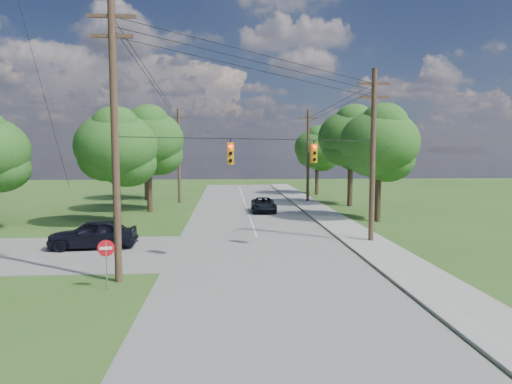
{
  "coord_description": "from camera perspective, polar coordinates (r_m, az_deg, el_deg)",
  "views": [
    {
      "loc": [
        0.06,
        -19.14,
        5.63
      ],
      "look_at": [
        1.62,
        5.0,
        3.42
      ],
      "focal_mm": 32.0,
      "sensor_mm": 36.0,
      "label": 1
    }
  ],
  "objects": [
    {
      "name": "main_road",
      "position": [
        24.86,
        0.88,
        -7.82
      ],
      "size": [
        10.0,
        100.0,
        0.03
      ],
      "primitive_type": "cube",
      "color": "gray",
      "rests_on": "ground"
    },
    {
      "name": "pole_ne",
      "position": [
        28.54,
        14.39,
        4.74
      ],
      "size": [
        2.0,
        0.32,
        10.5
      ],
      "color": "#503829",
      "rests_on": "ground"
    },
    {
      "name": "tree_e_mid",
      "position": [
        46.84,
        11.78,
        6.68
      ],
      "size": [
        6.6,
        6.6,
        9.64
      ],
      "color": "#452F22",
      "rests_on": "ground"
    },
    {
      "name": "do_not_enter_sign",
      "position": [
        19.47,
        -18.22,
        -7.24
      ],
      "size": [
        0.67,
        0.18,
        2.05
      ],
      "rotation": [
        0.0,
        0.0,
        0.2
      ],
      "color": "gray",
      "rests_on": "ground"
    },
    {
      "name": "tree_e_far",
      "position": [
        58.27,
        7.65,
        5.47
      ],
      "size": [
        5.8,
        5.8,
        8.32
      ],
      "color": "#452F22",
      "rests_on": "ground"
    },
    {
      "name": "power_lines",
      "position": [
        30.92,
        -1.03,
        11.77
      ],
      "size": [
        13.93,
        29.62,
        4.93
      ],
      "color": "black",
      "rests_on": "ground"
    },
    {
      "name": "car_cross_dark",
      "position": [
        27.81,
        -19.69,
        -4.93
      ],
      "size": [
        5.05,
        2.32,
        1.68
      ],
      "primitive_type": "imported",
      "rotation": [
        0.0,
        0.0,
        -1.5
      ],
      "color": "black",
      "rests_on": "cross_road"
    },
    {
      "name": "traffic_signals",
      "position": [
        23.7,
        2.35,
        4.9
      ],
      "size": [
        4.91,
        3.27,
        1.05
      ],
      "color": "orange",
      "rests_on": "ground"
    },
    {
      "name": "pole_north_w",
      "position": [
        49.4,
        -9.61,
        4.58
      ],
      "size": [
        2.0,
        0.32,
        10.0
      ],
      "color": "#503829",
      "rests_on": "ground"
    },
    {
      "name": "pole_north_e",
      "position": [
        49.93,
        6.52,
        4.62
      ],
      "size": [
        2.0,
        0.32,
        10.0
      ],
      "color": "#503829",
      "rests_on": "ground"
    },
    {
      "name": "tree_e_near",
      "position": [
        37.12,
        15.15,
        6.01
      ],
      "size": [
        6.2,
        6.2,
        8.81
      ],
      "color": "#452F22",
      "rests_on": "ground"
    },
    {
      "name": "tree_w_far",
      "position": [
        52.92,
        -13.63,
        5.75
      ],
      "size": [
        6.0,
        6.0,
        8.73
      ],
      "color": "#452F22",
      "rests_on": "ground"
    },
    {
      "name": "sidewalk_east",
      "position": [
        26.24,
        15.75,
        -7.23
      ],
      "size": [
        2.6,
        100.0,
        0.12
      ],
      "primitive_type": "cube",
      "color": "#ABA9A0",
      "rests_on": "ground"
    },
    {
      "name": "tree_w_near",
      "position": [
        35.08,
        -17.07,
        5.48
      ],
      "size": [
        6.0,
        6.0,
        8.4
      ],
      "color": "#452F22",
      "rests_on": "ground"
    },
    {
      "name": "tree_w_mid",
      "position": [
        42.74,
        -13.29,
        6.36
      ],
      "size": [
        6.4,
        6.4,
        9.22
      ],
      "color": "#452F22",
      "rests_on": "ground"
    },
    {
      "name": "pole_sw",
      "position": [
        20.1,
        -17.23,
        6.7
      ],
      "size": [
        2.0,
        0.32,
        12.0
      ],
      "color": "#503829",
      "rests_on": "ground"
    },
    {
      "name": "ground",
      "position": [
        19.95,
        -3.79,
        -11.17
      ],
      "size": [
        140.0,
        140.0,
        0.0
      ],
      "primitive_type": "plane",
      "color": "#31511B",
      "rests_on": "ground"
    },
    {
      "name": "car_main_north",
      "position": [
        41.55,
        0.96,
        -1.61
      ],
      "size": [
        2.24,
        4.73,
        1.3
      ],
      "primitive_type": "imported",
      "rotation": [
        0.0,
        0.0,
        -0.02
      ],
      "color": "black",
      "rests_on": "main_road"
    }
  ]
}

